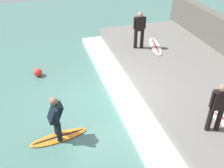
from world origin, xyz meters
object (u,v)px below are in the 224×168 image
object	(u,v)px
surfer_waiting_far	(139,28)
marker_buoy	(38,72)
surfer_riding	(56,116)
surfboard_waiting_far	(155,46)
surfer_waiting_near	(218,105)
surfboard_riding	(59,137)

from	to	relation	value
surfer_waiting_far	marker_buoy	size ratio (longest dim) A/B	4.83
surfer_riding	surfboard_waiting_far	world-z (taller)	surfer_riding
surfer_waiting_near	marker_buoy	bearing A→B (deg)	130.77
surfboard_waiting_far	surfer_waiting_far	bearing A→B (deg)	171.04
surfer_waiting_far	surfboard_riding	bearing A→B (deg)	-134.96
surfer_waiting_near	marker_buoy	distance (m)	7.17
surfboard_riding	surfer_waiting_near	distance (m)	4.69
surfer_riding	surfboard_waiting_far	distance (m)	6.51
surfboard_riding	marker_buoy	size ratio (longest dim) A/B	5.23
surfer_riding	surfer_waiting_near	size ratio (longest dim) A/B	0.95
surfer_riding	surfer_waiting_near	xyz separation A→B (m)	(4.25, -1.46, 0.52)
surfboard_riding	marker_buoy	xyz separation A→B (m)	(-0.36, 3.89, 0.14)
surfboard_riding	surfer_riding	bearing A→B (deg)	0.00
surfboard_riding	surfer_riding	distance (m)	0.83
surfboard_riding	marker_buoy	world-z (taller)	marker_buoy
surfer_riding	surfboard_waiting_far	bearing A→B (deg)	39.28
surfer_waiting_near	surfer_waiting_far	distance (m)	5.70
marker_buoy	surfer_waiting_far	bearing A→B (deg)	4.37
surfboard_riding	surfer_waiting_far	bearing A→B (deg)	45.04
marker_buoy	surfer_waiting_near	bearing A→B (deg)	-49.23
surfer_waiting_far	surfboard_waiting_far	xyz separation A→B (m)	(0.80, -0.13, -0.90)
surfboard_riding	surfer_riding	world-z (taller)	surfer_riding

